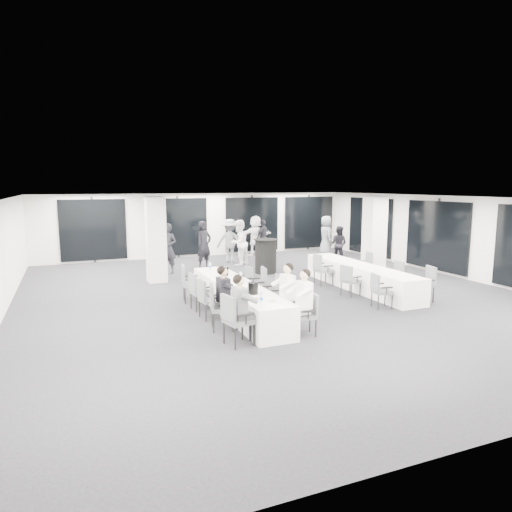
{
  "coord_description": "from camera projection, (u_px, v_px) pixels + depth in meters",
  "views": [
    {
      "loc": [
        -5.39,
        -11.75,
        3.19
      ],
      "look_at": [
        -0.65,
        -0.2,
        1.23
      ],
      "focal_mm": 32.0,
      "sensor_mm": 36.0,
      "label": 1
    }
  ],
  "objects": [
    {
      "name": "chair_main_right_second",
      "position": [
        291.0,
        303.0,
        10.46
      ],
      "size": [
        0.54,
        0.57,
        0.89
      ],
      "rotation": [
        0.0,
        0.0,
        1.82
      ],
      "color": "#4E5055",
      "rests_on": "floor"
    },
    {
      "name": "chair_main_left_second",
      "position": [
        218.0,
        304.0,
        10.02
      ],
      "size": [
        0.62,
        0.65,
        1.02
      ],
      "rotation": [
        0.0,
        0.0,
        -1.81
      ],
      "color": "#4E5055",
      "rests_on": "floor"
    },
    {
      "name": "banquet_table_main",
      "position": [
        237.0,
        299.0,
        11.36
      ],
      "size": [
        0.9,
        5.0,
        0.75
      ],
      "primitive_type": "cube",
      "color": "white",
      "rests_on": "floor"
    },
    {
      "name": "wine_glass",
      "position": [
        282.0,
        296.0,
        9.44
      ],
      "size": [
        0.08,
        0.08,
        0.21
      ],
      "color": "silver",
      "rests_on": "banquet_table_main"
    },
    {
      "name": "chair_side_right_far",
      "position": [
        365.0,
        265.0,
        15.13
      ],
      "size": [
        0.58,
        0.61,
        0.97
      ],
      "rotation": [
        0.0,
        0.0,
        1.37
      ],
      "color": "#4E5055",
      "rests_on": "floor"
    },
    {
      "name": "cocktail_table",
      "position": [
        266.0,
        256.0,
        16.52
      ],
      "size": [
        0.89,
        0.89,
        1.24
      ],
      "color": "black",
      "rests_on": "floor"
    },
    {
      "name": "standing_guest_a",
      "position": [
        204.0,
        242.0,
        17.22
      ],
      "size": [
        0.94,
        0.87,
        2.07
      ],
      "primitive_type": "imported",
      "rotation": [
        0.0,
        0.0,
        0.45
      ],
      "color": "black",
      "rests_on": "floor"
    },
    {
      "name": "water_bottle_c",
      "position": [
        210.0,
        266.0,
        13.18
      ],
      "size": [
        0.07,
        0.07,
        0.22
      ],
      "primitive_type": "cylinder",
      "color": "silver",
      "rests_on": "banquet_table_main"
    },
    {
      "name": "standing_guest_c",
      "position": [
        230.0,
        238.0,
        18.72
      ],
      "size": [
        1.47,
        1.24,
        2.02
      ],
      "primitive_type": "imported",
      "rotation": [
        0.0,
        0.0,
        2.6
      ],
      "color": "slate",
      "rests_on": "floor"
    },
    {
      "name": "standing_guest_g",
      "position": [
        168.0,
        245.0,
        16.36
      ],
      "size": [
        0.96,
        0.94,
        2.06
      ],
      "primitive_type": "imported",
      "rotation": [
        0.0,
        0.0,
        -0.68
      ],
      "color": "black",
      "rests_on": "floor"
    },
    {
      "name": "plate_a",
      "position": [
        257.0,
        299.0,
        9.79
      ],
      "size": [
        0.2,
        0.2,
        0.03
      ],
      "color": "white",
      "rests_on": "banquet_table_main"
    },
    {
      "name": "room",
      "position": [
        285.0,
        242.0,
        14.39
      ],
      "size": [
        14.04,
        16.04,
        2.84
      ],
      "color": "black",
      "rests_on": "ground"
    },
    {
      "name": "seated_guest_a",
      "position": [
        243.0,
        305.0,
        9.08
      ],
      "size": [
        0.5,
        0.38,
        1.44
      ],
      "rotation": [
        0.0,
        0.0,
        -1.57
      ],
      "color": "slate",
      "rests_on": "floor"
    },
    {
      "name": "water_bottle_b",
      "position": [
        241.0,
        276.0,
        11.65
      ],
      "size": [
        0.07,
        0.07,
        0.23
      ],
      "primitive_type": "cylinder",
      "color": "silver",
      "rests_on": "banquet_table_main"
    },
    {
      "name": "chair_main_left_fourth",
      "position": [
        198.0,
        289.0,
        11.63
      ],
      "size": [
        0.53,
        0.58,
        0.96
      ],
      "rotation": [
        0.0,
        0.0,
        -1.47
      ],
      "color": "#4E5055",
      "rests_on": "floor"
    },
    {
      "name": "standing_guest_b",
      "position": [
        239.0,
        240.0,
        18.05
      ],
      "size": [
        1.15,
        1.05,
        2.05
      ],
      "primitive_type": "imported",
      "rotation": [
        0.0,
        0.0,
        3.73
      ],
      "color": "white",
      "rests_on": "floor"
    },
    {
      "name": "chair_side_left_near",
      "position": [
        379.0,
        289.0,
        11.82
      ],
      "size": [
        0.53,
        0.57,
        0.91
      ],
      "rotation": [
        0.0,
        0.0,
        -1.76
      ],
      "color": "#4E5055",
      "rests_on": "floor"
    },
    {
      "name": "plate_c",
      "position": [
        249.0,
        288.0,
        10.83
      ],
      "size": [
        0.2,
        0.2,
        0.03
      ],
      "color": "white",
      "rests_on": "banquet_table_main"
    },
    {
      "name": "water_bottle_a",
      "position": [
        262.0,
        298.0,
        9.46
      ],
      "size": [
        0.07,
        0.07,
        0.22
      ],
      "primitive_type": "cylinder",
      "color": "silver",
      "rests_on": "banquet_table_main"
    },
    {
      "name": "chair_main_left_mid",
      "position": [
        207.0,
        297.0,
        10.86
      ],
      "size": [
        0.53,
        0.58,
        0.96
      ],
      "rotation": [
        0.0,
        0.0,
        -1.46
      ],
      "color": "#4E5055",
      "rests_on": "floor"
    },
    {
      "name": "seated_guest_b",
      "position": [
        226.0,
        294.0,
        10.03
      ],
      "size": [
        0.5,
        0.38,
        1.44
      ],
      "rotation": [
        0.0,
        0.0,
        -1.57
      ],
      "color": "black",
      "rests_on": "floor"
    },
    {
      "name": "chair_main_right_mid",
      "position": [
        273.0,
        291.0,
        11.37
      ],
      "size": [
        0.56,
        0.6,
        0.96
      ],
      "rotation": [
        0.0,
        0.0,
        1.39
      ],
      "color": "#4E5055",
      "rests_on": "floor"
    },
    {
      "name": "chair_side_left_mid",
      "position": [
        349.0,
        279.0,
        13.09
      ],
      "size": [
        0.56,
        0.58,
        0.9
      ],
      "rotation": [
        0.0,
        0.0,
        -1.31
      ],
      "color": "#4E5055",
      "rests_on": "floor"
    },
    {
      "name": "chair_main_right_fourth",
      "position": [
        259.0,
        283.0,
        12.22
      ],
      "size": [
        0.58,
        0.62,
        0.99
      ],
      "rotation": [
        0.0,
        0.0,
        1.39
      ],
      "color": "#4E5055",
      "rests_on": "floor"
    },
    {
      "name": "standing_guest_e",
      "position": [
        326.0,
        233.0,
        20.4
      ],
      "size": [
        0.72,
        1.05,
        2.04
      ],
      "primitive_type": "imported",
      "rotation": [
        0.0,
        0.0,
        1.45
      ],
      "color": "slate",
      "rests_on": "floor"
    },
    {
      "name": "seated_guest_c",
      "position": [
        301.0,
        298.0,
        9.6
      ],
      "size": [
        0.5,
        0.38,
        1.44
      ],
      "rotation": [
        0.0,
        0.0,
        1.57
      ],
      "color": "white",
      "rests_on": "floor"
    },
    {
      "name": "chair_side_right_near",
      "position": [
        426.0,
        281.0,
        12.56
      ],
      "size": [
        0.57,
        0.61,
        0.96
      ],
      "rotation": [
        0.0,
        0.0,
        1.36
      ],
      "color": "#4E5055",
      "rests_on": "floor"
    },
    {
      "name": "standing_guest_d",
      "position": [
        263.0,
        235.0,
        20.6
      ],
      "size": [
        1.24,
        1.11,
        1.85
      ],
      "primitive_type": "imported",
      "rotation": [
        0.0,
        0.0,
        3.73
      ],
      "color": "black",
      "rests_on": "floor"
    },
    {
      "name": "ice_bucket_near",
      "position": [
        253.0,
        288.0,
        10.24
      ],
      "size": [
        0.23,
        0.23,
        0.27
      ],
      "primitive_type": "cylinder",
      "color": "black",
      "rests_on": "banquet_table_main"
    },
    {
      "name": "banquet_table_side",
      "position": [
        360.0,
        277.0,
        14.01
      ],
      "size": [
        0.9,
        5.0,
        0.75
      ],
      "primitive_type": "cube",
      "color": "white",
      "rests_on": "floor"
    },
    {
      "name": "standing_guest_h",
      "position": [
        339.0,
        242.0,
        18.86
      ],
      "size": [
        0.89,
        0.95,
        1.7
      ],
      "primitive_type": "imported",
      "rotation": [
        0.0,
        0.0,
        2.22
      ],
      "color": "black",
      "rests_on": "floor"
    },
    {
      "name": "seated_guest_d",
      "position": [
        285.0,
        290.0,
        10.33
      ],
      "size": [
        0.5,
        0.38,
        1.44
      ],
      "rotation": [
        0.0,
        0.0,
        1.57
      ],
      "color": "white",
      "rests_on": "floor"
    },
    {
      "name": "chair_main_right_near",
      "position": [
        308.0,
        312.0,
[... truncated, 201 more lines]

